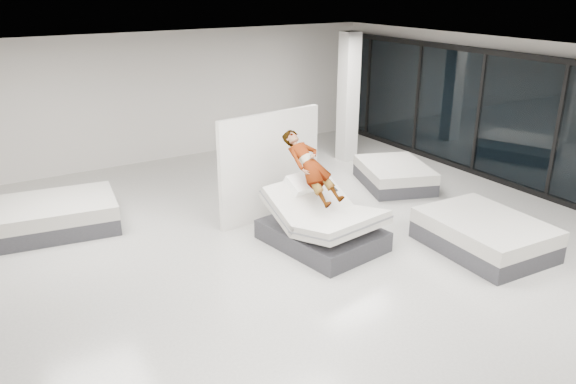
% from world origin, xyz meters
% --- Properties ---
extents(room, '(14.00, 14.04, 3.20)m').
position_xyz_m(room, '(0.00, 0.00, 1.60)').
color(room, beige).
rests_on(room, ground).
extents(hero_bed, '(1.75, 2.16, 1.16)m').
position_xyz_m(hero_bed, '(0.59, 0.69, 0.37)').
color(hero_bed, '#37383D').
rests_on(hero_bed, floor).
extents(person, '(0.75, 1.37, 1.41)m').
position_xyz_m(person, '(0.55, 1.00, 1.17)').
color(person, slate).
rests_on(person, hero_bed).
extents(remote, '(0.07, 0.15, 0.08)m').
position_xyz_m(remote, '(0.82, 0.69, 1.00)').
color(remote, black).
rests_on(remote, person).
extents(divider_panel, '(2.27, 0.38, 2.07)m').
position_xyz_m(divider_panel, '(0.46, 2.26, 1.03)').
color(divider_panel, silver).
rests_on(divider_panel, floor).
extents(flat_bed_right_far, '(1.90, 2.16, 0.50)m').
position_xyz_m(flat_bed_right_far, '(3.71, 2.34, 0.25)').
color(flat_bed_right_far, '#37383D').
rests_on(flat_bed_right_far, floor).
extents(flat_bed_right_near, '(1.64, 2.12, 0.56)m').
position_xyz_m(flat_bed_right_near, '(2.84, -0.91, 0.28)').
color(flat_bed_right_near, '#37383D').
rests_on(flat_bed_right_near, floor).
extents(flat_bed_left_far, '(2.23, 1.79, 0.56)m').
position_xyz_m(flat_bed_left_far, '(-3.19, 3.79, 0.28)').
color(flat_bed_left_far, '#37383D').
rests_on(flat_bed_left_far, floor).
extents(column, '(0.40, 0.40, 3.20)m').
position_xyz_m(column, '(4.00, 4.50, 1.60)').
color(column, silver).
rests_on(column, floor).
extents(storefront_glazing, '(0.12, 13.40, 2.92)m').
position_xyz_m(storefront_glazing, '(5.90, 0.00, 1.45)').
color(storefront_glazing, '#212D37').
rests_on(storefront_glazing, floor).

